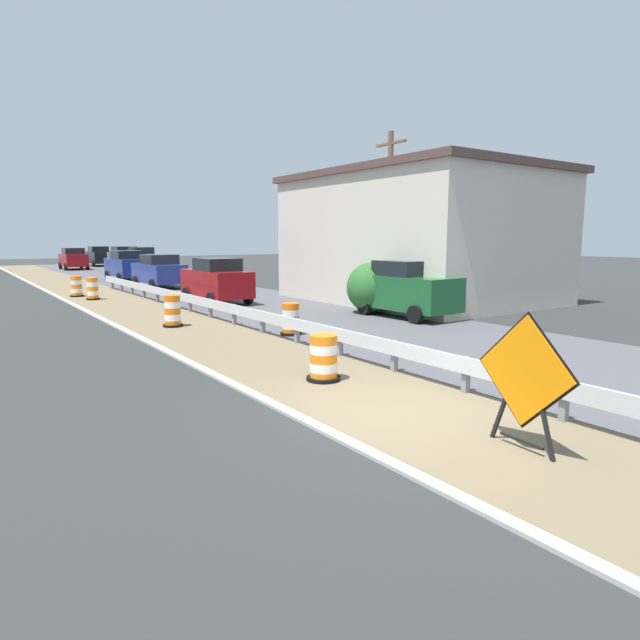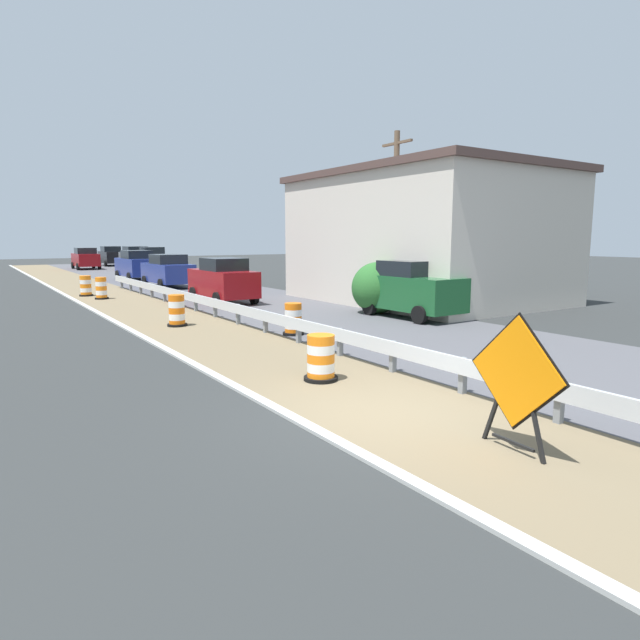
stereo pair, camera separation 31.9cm
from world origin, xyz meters
TOP-DOWN VIEW (x-y plane):
  - ground_plane at (0.00, 0.00)m, footprint 160.00×160.00m
  - median_dirt_strip at (0.56, 0.00)m, footprint 3.52×120.00m
  - far_lane_asphalt at (5.93, 0.00)m, footprint 7.22×120.00m
  - curb_near_edge at (-1.30, 0.00)m, footprint 0.20×120.00m
  - guardrail_median at (2.09, 3.05)m, footprint 0.18×48.03m
  - warning_sign_diamond at (0.57, -2.27)m, footprint 0.16×1.65m
  - traffic_barrel_nearest at (0.44, 2.34)m, footprint 0.72×0.72m
  - traffic_barrel_close at (2.70, 7.27)m, footprint 0.65×0.65m
  - traffic_barrel_mid at (0.28, 10.83)m, footprint 0.66×0.66m
  - traffic_barrel_far at (-0.07, 20.76)m, footprint 0.64×0.64m
  - traffic_barrel_farther at (-0.43, 22.67)m, footprint 0.67×0.67m
  - car_lead_near_lane at (4.65, 32.07)m, footprint 2.18×4.39m
  - car_trailing_near_lane at (7.85, 44.25)m, footprint 2.18×4.77m
  - car_lead_far_lane at (4.31, 16.28)m, footprint 1.99×4.31m
  - car_mid_far_lane at (8.24, 8.03)m, footprint 2.06×4.11m
  - car_trailing_far_lane at (4.67, 25.30)m, footprint 2.16×4.55m
  - car_distant_a at (7.85, 38.98)m, footprint 2.11×4.21m
  - car_distant_b at (4.24, 48.33)m, footprint 2.12×4.29m
  - car_distant_c at (7.79, 53.80)m, footprint 2.15×4.80m
  - roadside_shop_near at (12.57, 11.83)m, footprint 8.84×11.73m
  - utility_pole_near at (10.14, 11.13)m, footprint 0.24×1.80m
  - bush_roadside at (7.90, 9.56)m, footprint 2.03×2.03m

SIDE VIEW (x-z plane):
  - ground_plane at x=0.00m, z-range 0.00..0.00m
  - far_lane_asphalt at x=5.93m, z-range 0.00..0.00m
  - median_dirt_strip at x=0.56m, z-range 0.00..0.01m
  - curb_near_edge at x=-1.30m, z-range -0.05..0.06m
  - traffic_barrel_nearest at x=0.44m, z-range -0.05..0.91m
  - traffic_barrel_close at x=2.70m, z-range -0.05..0.92m
  - traffic_barrel_farther at x=-0.43m, z-range -0.05..0.99m
  - traffic_barrel_mid at x=0.28m, z-range -0.05..1.01m
  - traffic_barrel_far at x=-0.07m, z-range -0.05..1.01m
  - guardrail_median at x=2.09m, z-range 0.16..0.87m
  - car_trailing_far_lane at x=4.67m, z-range 0.00..1.98m
  - bush_roadside at x=7.90m, z-range 0.00..2.01m
  - car_distant_b at x=4.24m, z-range 0.00..2.02m
  - car_lead_far_lane at x=4.31m, z-range 0.00..2.04m
  - car_distant_c at x=7.79m, z-range 0.00..2.06m
  - car_lead_near_lane at x=4.65m, z-range 0.00..2.07m
  - car_mid_far_lane at x=8.24m, z-range 0.00..2.10m
  - warning_sign_diamond at x=0.57m, z-range 0.07..2.03m
  - car_trailing_near_lane at x=7.85m, z-range 0.00..2.17m
  - car_distant_a at x=7.85m, z-range 0.00..2.18m
  - roadside_shop_near at x=12.57m, z-range 0.01..5.95m
  - utility_pole_near at x=10.14m, z-range 0.15..7.55m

